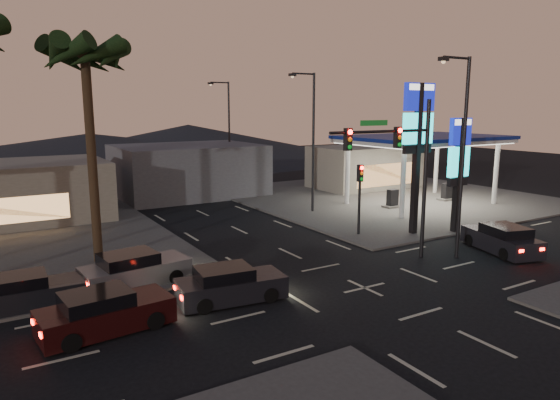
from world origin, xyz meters
TOP-DOWN VIEW (x-y plane):
  - ground at (0.00, 0.00)m, footprint 140.00×140.00m
  - corner_lot_ne at (16.00, 16.00)m, footprint 24.00×24.00m
  - gas_station at (16.00, 12.00)m, footprint 12.20×8.20m
  - convenience_store at (18.00, 21.00)m, footprint 10.00×6.00m
  - pylon_sign_tall at (8.50, 5.50)m, footprint 2.20×0.35m
  - pylon_sign_short at (11.00, 4.50)m, footprint 1.60×0.35m
  - traffic_signal_mast at (3.76, 1.99)m, footprint 6.10×0.39m
  - pedestal_signal at (5.50, 6.98)m, footprint 0.32×0.39m
  - streetlight_near at (6.79, 1.00)m, footprint 2.14×0.25m
  - streetlight_mid at (6.79, 14.00)m, footprint 2.14×0.25m
  - streetlight_far at (6.79, 28.00)m, footprint 2.14×0.25m
  - palm_a at (-9.00, 9.50)m, footprint 4.41×4.41m
  - building_far_mid at (2.00, 26.00)m, footprint 12.00×9.00m
  - hill_right at (15.00, 60.00)m, footprint 50.00×50.00m
  - hill_center at (0.00, 60.00)m, footprint 60.00×60.00m
  - car_lane_a_front at (-5.57, 1.66)m, footprint 4.50×2.25m
  - car_lane_a_mid at (-10.43, 1.36)m, footprint 4.64×2.28m
  - car_lane_b_front at (-8.33, 5.34)m, footprint 4.76×2.40m
  - car_lane_b_mid at (-12.61, 4.96)m, footprint 4.26×1.87m
  - suv_station at (9.81, 0.41)m, footprint 3.04×4.79m

SIDE VIEW (x-z plane):
  - ground at x=0.00m, z-range 0.00..0.00m
  - corner_lot_ne at x=16.00m, z-range 0.00..0.12m
  - car_lane_b_mid at x=-12.61m, z-range -0.05..1.32m
  - car_lane_a_front at x=-5.57m, z-range -0.05..1.37m
  - car_lane_a_mid at x=-10.43m, z-range -0.05..1.42m
  - suv_station at x=9.81m, z-range -0.05..1.44m
  - car_lane_b_front at x=-8.33m, z-range -0.05..1.45m
  - convenience_store at x=18.00m, z-range 0.00..4.00m
  - hill_center at x=0.00m, z-range 0.00..4.00m
  - building_far_mid at x=2.00m, z-range 0.00..4.40m
  - hill_right at x=15.00m, z-range 0.00..5.00m
  - pedestal_signal at x=5.50m, z-range 0.77..5.07m
  - pylon_sign_short at x=11.00m, z-range 1.16..8.16m
  - gas_station at x=16.00m, z-range 2.34..7.82m
  - traffic_signal_mast at x=3.76m, z-range 1.23..9.23m
  - streetlight_near at x=6.79m, z-range 0.72..10.72m
  - streetlight_mid at x=6.79m, z-range 0.72..10.72m
  - streetlight_far at x=6.79m, z-range 0.72..10.72m
  - pylon_sign_tall at x=8.50m, z-range 1.89..10.89m
  - palm_a at x=-9.00m, z-range 4.00..14.86m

